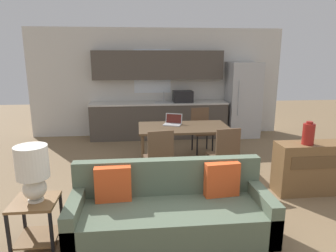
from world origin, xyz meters
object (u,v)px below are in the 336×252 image
object	(u,v)px
dining_chair_near_right	(224,153)
laptop	(173,122)
dining_table	(184,130)
table_lamp	(33,170)
dining_chair_far_right	(201,128)
dining_chair_near_left	(159,155)
couch	(170,211)
side_table	(36,216)
vase	(308,134)
refrigerator	(243,100)
credenza	(311,168)

from	to	relation	value
dining_chair_near_right	laptop	xyz separation A→B (m)	(-0.71, 1.02, 0.30)
dining_table	table_lamp	xyz separation A→B (m)	(-1.92, -2.30, 0.20)
dining_chair_far_right	dining_chair_near_right	size ratio (longest dim) A/B	1.00
dining_chair_near_left	dining_chair_near_right	bearing A→B (deg)	172.91
dining_table	couch	distance (m)	2.36
side_table	dining_chair_near_right	bearing A→B (deg)	30.43
vase	dining_chair_near_left	xyz separation A→B (m)	(-2.13, 0.49, -0.42)
refrigerator	laptop	size ratio (longest dim) A/B	4.80
couch	side_table	distance (m)	1.44
table_lamp	credenza	distance (m)	3.82
dining_chair_near_right	laptop	size ratio (longest dim) A/B	2.40
couch	credenza	distance (m)	2.44
dining_table	vase	bearing A→B (deg)	-40.12
side_table	laptop	size ratio (longest dim) A/B	1.42
dining_table	side_table	xyz separation A→B (m)	(-1.93, -2.30, -0.33)
dining_table	vase	xyz separation A→B (m)	(1.61, -1.36, 0.23)
dining_chair_near_left	dining_table	bearing A→B (deg)	-129.09
laptop	table_lamp	bearing A→B (deg)	-104.19
side_table	dining_chair_far_right	bearing A→B (deg)	51.95
table_lamp	vase	xyz separation A→B (m)	(3.52, 0.94, 0.04)
credenza	dining_chair_near_right	bearing A→B (deg)	158.76
table_lamp	dining_chair_near_left	xyz separation A→B (m)	(1.40, 1.43, -0.39)
credenza	dining_chair_near_left	bearing A→B (deg)	168.89
refrigerator	dining_chair_near_left	world-z (taller)	refrigerator
dining_table	side_table	world-z (taller)	dining_table
vase	laptop	distance (m)	2.36
refrigerator	vase	world-z (taller)	refrigerator
credenza	vase	bearing A→B (deg)	-160.57
dining_chair_near_left	laptop	bearing A→B (deg)	-116.38
table_lamp	dining_chair_near_left	size ratio (longest dim) A/B	0.64
table_lamp	dining_chair_near_right	world-z (taller)	table_lamp
dining_chair_near_left	couch	bearing A→B (deg)	82.40
refrigerator	credenza	xyz separation A→B (m)	(-0.08, -3.32, -0.55)
credenza	laptop	distance (m)	2.46
dining_chair_far_right	dining_table	bearing A→B (deg)	-129.09
dining_table	couch	size ratio (longest dim) A/B	0.76
dining_chair_far_right	dining_chair_near_left	world-z (taller)	same
laptop	dining_chair_near_left	bearing A→B (deg)	-87.06
table_lamp	dining_chair_near_left	distance (m)	2.04
side_table	dining_chair_near_left	bearing A→B (deg)	45.18
side_table	table_lamp	bearing A→B (deg)	-1.31
dining_table	credenza	distance (m)	2.20
couch	table_lamp	bearing A→B (deg)	-179.52
table_lamp	dining_chair_far_right	world-z (taller)	table_lamp
dining_chair_near_left	laptop	size ratio (longest dim) A/B	2.40
vase	dining_chair_near_right	bearing A→B (deg)	154.48
dining_table	dining_chair_far_right	size ratio (longest dim) A/B	1.76
table_lamp	laptop	xyz separation A→B (m)	(1.74, 2.48, -0.09)
refrigerator	table_lamp	bearing A→B (deg)	-130.99
laptop	dining_table	bearing A→B (deg)	-24.59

